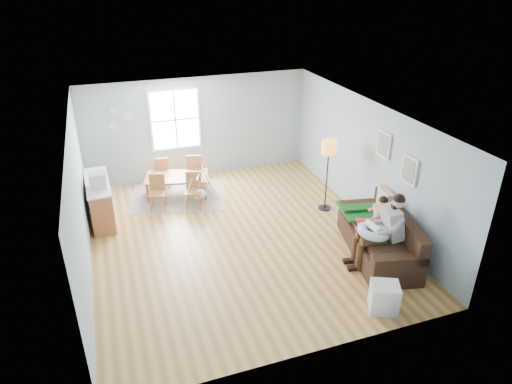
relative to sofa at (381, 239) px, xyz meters
name	(u,v)px	position (x,y,z in m)	size (l,w,h in m)	color
room	(236,129)	(-2.52, 1.55, 2.09)	(8.40, 9.40, 3.90)	olive
window	(175,120)	(-3.12, 5.02, 1.32)	(1.32, 0.08, 1.62)	white
pictures	(396,157)	(0.45, 0.50, 1.52)	(0.05, 1.34, 0.74)	white
wall_plates	(118,118)	(-4.52, 5.02, 1.50)	(0.67, 0.02, 0.66)	#99ADB8
sofa	(381,239)	(0.00, 0.00, 0.00)	(1.51, 2.50, 0.94)	black
green_throw	(366,209)	(0.09, 0.78, 0.26)	(1.06, 0.90, 0.04)	#166022
beige_pillow	(385,202)	(0.36, 0.54, 0.52)	(0.15, 0.54, 0.54)	tan
father	(383,228)	(-0.22, -0.29, 0.47)	(1.09, 0.57, 1.50)	gray
nursing_pillow	(373,232)	(-0.39, -0.25, 0.40)	(0.62, 0.62, 0.17)	silver
infant	(373,226)	(-0.39, -0.21, 0.49)	(0.18, 0.43, 0.16)	white
toddler	(376,214)	(-0.03, 0.23, 0.47)	(0.64, 0.45, 0.95)	silver
floor_lamp	(329,153)	(-0.17, 2.08, 1.09)	(0.35, 0.35, 1.72)	black
storage_cube	(384,297)	(-0.90, -1.47, -0.08)	(0.59, 0.56, 0.51)	silver
rug	(178,196)	(-3.37, 3.90, -0.33)	(2.35, 1.79, 0.01)	gray
dining_table	(178,186)	(-3.37, 3.90, -0.06)	(1.55, 0.86, 0.54)	brown
chair_sw	(157,190)	(-3.92, 3.44, 0.14)	(0.47, 0.47, 0.85)	#925832
chair_se	(194,188)	(-3.09, 3.24, 0.15)	(0.50, 0.50, 0.87)	#925832
chair_nw	(162,170)	(-3.63, 4.57, 0.14)	(0.43, 0.43, 0.85)	#925832
chair_ne	(194,168)	(-2.82, 4.36, 0.17)	(0.50, 0.50, 0.90)	#925832
counter	(100,200)	(-5.22, 3.32, 0.15)	(0.56, 1.72, 0.95)	brown
monitor	(97,180)	(-5.19, 2.99, 0.78)	(0.36, 0.34, 0.33)	silver
baby_swing	(199,193)	(-2.98, 3.15, 0.04)	(1.04, 1.05, 0.82)	silver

